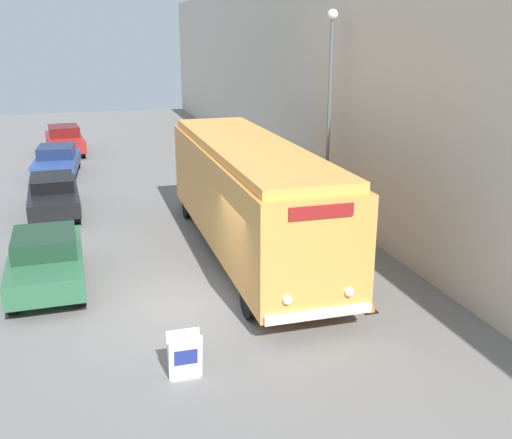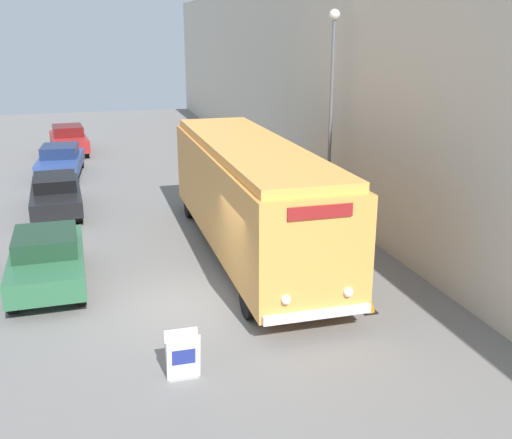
{
  "view_description": "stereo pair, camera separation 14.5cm",
  "coord_description": "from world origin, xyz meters",
  "px_view_note": "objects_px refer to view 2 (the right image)",
  "views": [
    {
      "loc": [
        -2.09,
        -13.52,
        6.54
      ],
      "look_at": [
        1.99,
        0.43,
        1.98
      ],
      "focal_mm": 42.0,
      "sensor_mm": 36.0,
      "label": 1
    },
    {
      "loc": [
        -1.95,
        -13.56,
        6.54
      ],
      "look_at": [
        1.99,
        0.43,
        1.98
      ],
      "focal_mm": 42.0,
      "sensor_mm": 36.0,
      "label": 2
    }
  ],
  "objects_px": {
    "parked_car_mid": "(56,193)",
    "parked_car_far": "(60,160)",
    "parked_car_distant": "(69,139)",
    "traffic_cone": "(369,303)",
    "streetlamp": "(332,92)",
    "vintage_bus": "(250,193)",
    "parked_car_near": "(47,258)",
    "sign_board": "(183,356)"
  },
  "relations": [
    {
      "from": "parked_car_mid",
      "to": "parked_car_far",
      "type": "xyz_separation_m",
      "value": [
        -0.02,
        6.31,
        0.01
      ]
    },
    {
      "from": "parked_car_distant",
      "to": "traffic_cone",
      "type": "height_order",
      "value": "parked_car_distant"
    },
    {
      "from": "streetlamp",
      "to": "traffic_cone",
      "type": "bearing_deg",
      "value": -104.04
    },
    {
      "from": "streetlamp",
      "to": "vintage_bus",
      "type": "bearing_deg",
      "value": -147.28
    },
    {
      "from": "parked_car_mid",
      "to": "parked_car_far",
      "type": "relative_size",
      "value": 1.07
    },
    {
      "from": "vintage_bus",
      "to": "streetlamp",
      "type": "distance_m",
      "value": 4.92
    },
    {
      "from": "parked_car_near",
      "to": "parked_car_distant",
      "type": "distance_m",
      "value": 19.18
    },
    {
      "from": "sign_board",
      "to": "parked_car_mid",
      "type": "height_order",
      "value": "parked_car_mid"
    },
    {
      "from": "parked_car_mid",
      "to": "traffic_cone",
      "type": "distance_m",
      "value": 13.46
    },
    {
      "from": "parked_car_mid",
      "to": "parked_car_distant",
      "type": "bearing_deg",
      "value": 86.38
    },
    {
      "from": "vintage_bus",
      "to": "parked_car_far",
      "type": "relative_size",
      "value": 2.52
    },
    {
      "from": "parked_car_mid",
      "to": "parked_car_distant",
      "type": "distance_m",
      "value": 11.94
    },
    {
      "from": "parked_car_mid",
      "to": "sign_board",
      "type": "bearing_deg",
      "value": -79.97
    },
    {
      "from": "vintage_bus",
      "to": "parked_car_near",
      "type": "xyz_separation_m",
      "value": [
        -5.87,
        -0.9,
        -1.17
      ]
    },
    {
      "from": "streetlamp",
      "to": "parked_car_mid",
      "type": "height_order",
      "value": "streetlamp"
    },
    {
      "from": "streetlamp",
      "to": "parked_car_far",
      "type": "xyz_separation_m",
      "value": [
        -9.38,
        10.43,
        -3.89
      ]
    },
    {
      "from": "parked_car_far",
      "to": "parked_car_distant",
      "type": "distance_m",
      "value": 5.63
    },
    {
      "from": "sign_board",
      "to": "parked_car_far",
      "type": "xyz_separation_m",
      "value": [
        -2.81,
        19.09,
        0.25
      ]
    },
    {
      "from": "parked_car_distant",
      "to": "parked_car_mid",
      "type": "bearing_deg",
      "value": -96.63
    },
    {
      "from": "parked_car_near",
      "to": "parked_car_mid",
      "type": "relative_size",
      "value": 0.9
    },
    {
      "from": "parked_car_near",
      "to": "streetlamp",
      "type": "bearing_deg",
      "value": 17.39
    },
    {
      "from": "traffic_cone",
      "to": "parked_car_near",
      "type": "bearing_deg",
      "value": 153.11
    },
    {
      "from": "vintage_bus",
      "to": "traffic_cone",
      "type": "distance_m",
      "value": 5.33
    },
    {
      "from": "sign_board",
      "to": "parked_car_distant",
      "type": "distance_m",
      "value": 24.84
    },
    {
      "from": "sign_board",
      "to": "streetlamp",
      "type": "distance_m",
      "value": 11.64
    },
    {
      "from": "traffic_cone",
      "to": "vintage_bus",
      "type": "bearing_deg",
      "value": 109.87
    },
    {
      "from": "parked_car_near",
      "to": "parked_car_mid",
      "type": "distance_m",
      "value": 7.24
    },
    {
      "from": "streetlamp",
      "to": "traffic_cone",
      "type": "xyz_separation_m",
      "value": [
        -1.75,
        -6.98,
        -4.38
      ]
    },
    {
      "from": "streetlamp",
      "to": "parked_car_near",
      "type": "relative_size",
      "value": 1.65
    },
    {
      "from": "parked_car_near",
      "to": "traffic_cone",
      "type": "bearing_deg",
      "value": -28.03
    },
    {
      "from": "vintage_bus",
      "to": "streetlamp",
      "type": "xyz_separation_m",
      "value": [
        3.46,
        2.23,
        2.69
      ]
    },
    {
      "from": "parked_car_mid",
      "to": "parked_car_far",
      "type": "height_order",
      "value": "parked_car_far"
    },
    {
      "from": "vintage_bus",
      "to": "sign_board",
      "type": "relative_size",
      "value": 11.42
    },
    {
      "from": "vintage_bus",
      "to": "traffic_cone",
      "type": "bearing_deg",
      "value": -70.13
    },
    {
      "from": "parked_car_near",
      "to": "traffic_cone",
      "type": "xyz_separation_m",
      "value": [
        7.59,
        -3.85,
        -0.52
      ]
    },
    {
      "from": "parked_car_mid",
      "to": "parked_car_distant",
      "type": "height_order",
      "value": "parked_car_distant"
    },
    {
      "from": "vintage_bus",
      "to": "parked_car_mid",
      "type": "relative_size",
      "value": 2.35
    },
    {
      "from": "parked_car_near",
      "to": "parked_car_distant",
      "type": "bearing_deg",
      "value": 88.14
    },
    {
      "from": "parked_car_distant",
      "to": "streetlamp",
      "type": "bearing_deg",
      "value": -65.78
    },
    {
      "from": "streetlamp",
      "to": "parked_car_mid",
      "type": "bearing_deg",
      "value": 156.3
    },
    {
      "from": "sign_board",
      "to": "traffic_cone",
      "type": "height_order",
      "value": "sign_board"
    },
    {
      "from": "sign_board",
      "to": "traffic_cone",
      "type": "bearing_deg",
      "value": 19.26
    }
  ]
}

